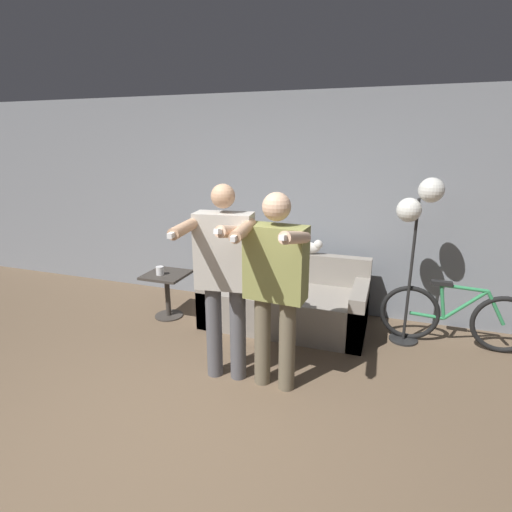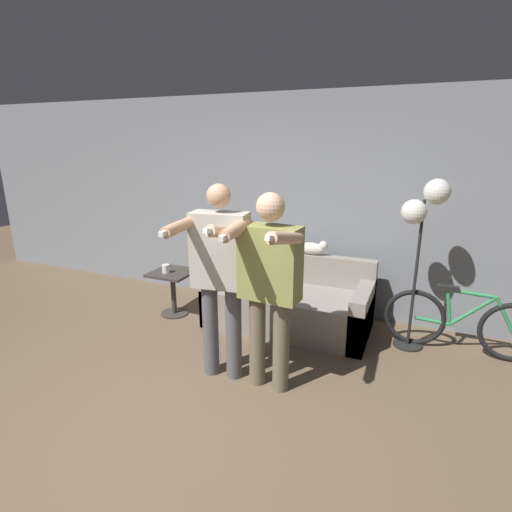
# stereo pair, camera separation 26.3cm
# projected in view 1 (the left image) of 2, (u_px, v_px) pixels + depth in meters

# --- Properties ---
(ground_plane) EXTENTS (16.00, 16.00, 0.00)m
(ground_plane) POSITION_uv_depth(u_px,v_px,m) (153.00, 453.00, 2.73)
(ground_plane) COLOR brown
(wall_back) EXTENTS (10.00, 0.05, 2.60)m
(wall_back) POSITION_uv_depth(u_px,v_px,m) (274.00, 204.00, 4.93)
(wall_back) COLOR gray
(wall_back) RESTS_ON ground_plane
(couch) EXTENTS (1.82, 0.85, 0.78)m
(couch) POSITION_uv_depth(u_px,v_px,m) (285.00, 302.00, 4.58)
(couch) COLOR gray
(couch) RESTS_ON ground_plane
(person_left) EXTENTS (0.60, 0.72, 1.73)m
(person_left) POSITION_uv_depth(u_px,v_px,m) (224.00, 271.00, 3.34)
(person_left) COLOR #56565B
(person_left) RESTS_ON ground_plane
(person_right) EXTENTS (0.59, 0.69, 1.68)m
(person_right) POSITION_uv_depth(u_px,v_px,m) (275.00, 279.00, 3.20)
(person_right) COLOR #6B604C
(person_right) RESTS_ON ground_plane
(cat) EXTENTS (0.46, 0.13, 0.17)m
(cat) POSITION_uv_depth(u_px,v_px,m) (307.00, 247.00, 4.65)
(cat) COLOR silver
(cat) RESTS_ON couch
(floor_lamp) EXTENTS (0.42, 0.29, 1.72)m
(floor_lamp) POSITION_uv_depth(u_px,v_px,m) (419.00, 212.00, 3.88)
(floor_lamp) COLOR black
(floor_lamp) RESTS_ON ground_plane
(side_table) EXTENTS (0.48, 0.48, 0.55)m
(side_table) POSITION_uv_depth(u_px,v_px,m) (167.00, 286.00, 4.74)
(side_table) COLOR #38332D
(side_table) RESTS_ON ground_plane
(cup) EXTENTS (0.09, 0.09, 0.10)m
(cup) POSITION_uv_depth(u_px,v_px,m) (160.00, 271.00, 4.65)
(cup) COLOR white
(cup) RESTS_ON side_table
(bicycle) EXTENTS (1.47, 0.07, 0.69)m
(bicycle) POSITION_uv_depth(u_px,v_px,m) (455.00, 317.00, 4.08)
(bicycle) COLOR black
(bicycle) RESTS_ON ground_plane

